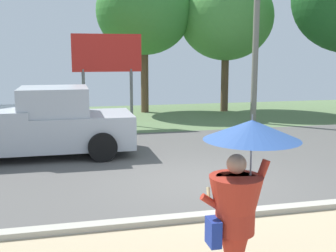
# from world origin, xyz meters

# --- Properties ---
(ground_plane) EXTENTS (40.00, 22.00, 0.20)m
(ground_plane) POSITION_xyz_m (0.00, 2.95, -0.05)
(ground_plane) COLOR #565451
(monk_pedestrian) EXTENTS (1.11, 1.07, 2.13)m
(monk_pedestrian) POSITION_xyz_m (-0.95, -4.31, 1.13)
(monk_pedestrian) COLOR #B22D1E
(monk_pedestrian) RESTS_ON ground_plane
(pickup_truck) EXTENTS (5.20, 2.28, 1.88)m
(pickup_truck) POSITION_xyz_m (-3.60, 3.33, 0.87)
(pickup_truck) COLOR #ADB2BA
(pickup_truck) RESTS_ON ground_plane
(utility_pole) EXTENTS (1.80, 0.24, 6.87)m
(utility_pole) POSITION_xyz_m (4.55, 7.22, 3.61)
(utility_pole) COLOR gray
(utility_pole) RESTS_ON ground_plane
(roadside_billboard) EXTENTS (2.60, 0.12, 3.50)m
(roadside_billboard) POSITION_xyz_m (-1.27, 7.61, 2.55)
(roadside_billboard) COLOR slate
(roadside_billboard) RESTS_ON ground_plane
(tree_left_far) EXTENTS (4.43, 4.43, 6.73)m
(tree_left_far) POSITION_xyz_m (0.83, 11.33, 4.70)
(tree_left_far) COLOR brown
(tree_left_far) RESTS_ON ground_plane
(tree_right_far) EXTENTS (4.44, 4.44, 6.49)m
(tree_right_far) POSITION_xyz_m (4.67, 10.81, 4.45)
(tree_right_far) COLOR brown
(tree_right_far) RESTS_ON ground_plane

